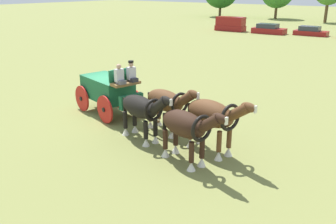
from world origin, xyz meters
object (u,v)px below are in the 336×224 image
object	(u,v)px
draft_horse_rear_near	(167,102)
parked_vehicle_a	(230,24)
parked_vehicle_b	(269,29)
draft_horse_lead_off	(186,127)
show_wagon	(109,90)
parked_vehicle_c	(310,32)
draft_horse_lead_near	(213,116)
draft_horse_rear_off	(142,109)

from	to	relation	value
draft_horse_rear_near	parked_vehicle_a	size ratio (longest dim) A/B	0.75
draft_horse_rear_near	parked_vehicle_b	distance (m)	36.31
draft_horse_lead_off	parked_vehicle_b	distance (m)	38.74
show_wagon	parked_vehicle_c	bearing A→B (deg)	92.14
parked_vehicle_b	parked_vehicle_c	size ratio (longest dim) A/B	1.05
draft_horse_lead_near	parked_vehicle_b	distance (m)	37.64
parked_vehicle_b	parked_vehicle_c	bearing A→B (deg)	15.24
draft_horse_lead_near	draft_horse_lead_off	world-z (taller)	draft_horse_lead_near
show_wagon	draft_horse_lead_off	xyz separation A→B (m)	(5.84, -2.05, 0.14)
draft_horse_rear_off	draft_horse_rear_near	bearing A→B (deg)	76.86
draft_horse_lead_off	parked_vehicle_c	bearing A→B (deg)	100.68
draft_horse_lead_off	parked_vehicle_a	bearing A→B (deg)	115.71
draft_horse_lead_off	draft_horse_rear_off	bearing A→B (deg)	166.70
show_wagon	parked_vehicle_b	size ratio (longest dim) A/B	1.35
draft_horse_lead_near	parked_vehicle_b	bearing A→B (deg)	109.29
parked_vehicle_a	draft_horse_lead_near	bearing A→B (deg)	-63.12
parked_vehicle_a	parked_vehicle_c	bearing A→B (deg)	8.69
draft_horse_rear_near	draft_horse_lead_near	world-z (taller)	draft_horse_lead_near
show_wagon	draft_horse_rear_near	distance (m)	3.62
parked_vehicle_b	draft_horse_lead_near	bearing A→B (deg)	-70.71
draft_horse_rear_near	draft_horse_rear_off	distance (m)	1.30
show_wagon	draft_horse_lead_off	bearing A→B (deg)	-19.33
show_wagon	draft_horse_lead_off	distance (m)	6.19
show_wagon	draft_horse_rear_near	bearing A→B (deg)	-2.96
parked_vehicle_c	draft_horse_rear_off	bearing A→B (deg)	-82.91
draft_horse_lead_near	show_wagon	bearing A→B (deg)	172.74
draft_horse_lead_off	parked_vehicle_a	distance (m)	40.56
draft_horse_lead_off	parked_vehicle_c	world-z (taller)	draft_horse_lead_off
draft_horse_rear_off	parked_vehicle_b	size ratio (longest dim) A/B	0.71
draft_horse_rear_off	draft_horse_lead_near	size ratio (longest dim) A/B	0.98
draft_horse_rear_off	parked_vehicle_c	distance (m)	37.83
draft_horse_rear_off	parked_vehicle_a	bearing A→B (deg)	112.75
show_wagon	draft_horse_lead_near	xyz separation A→B (m)	(6.13, -0.78, 0.22)
show_wagon	draft_horse_rear_off	bearing A→B (deg)	-23.64
show_wagon	draft_horse_rear_off	xyz separation A→B (m)	(3.32, -1.45, 0.09)
parked_vehicle_c	parked_vehicle_b	bearing A→B (deg)	-164.76
parked_vehicle_c	parked_vehicle_a	bearing A→B (deg)	-171.31
draft_horse_lead_off	parked_vehicle_a	xyz separation A→B (m)	(-17.59, 36.54, -0.44)
parked_vehicle_a	parked_vehicle_c	size ratio (longest dim) A/B	1.00
parked_vehicle_b	parked_vehicle_c	world-z (taller)	parked_vehicle_b
draft_horse_lead_off	show_wagon	bearing A→B (deg)	160.67
parked_vehicle_b	parked_vehicle_a	bearing A→B (deg)	-177.45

